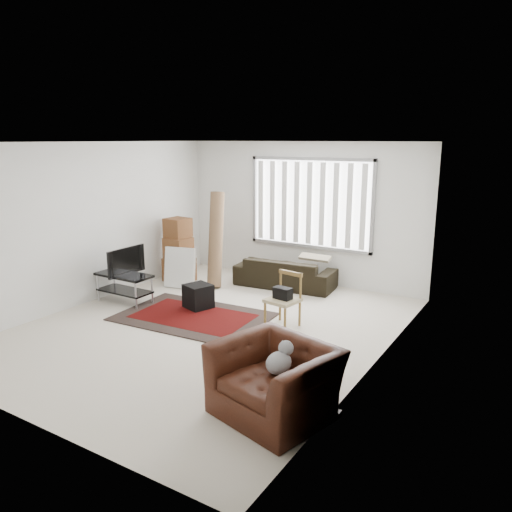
{
  "coord_description": "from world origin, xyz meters",
  "views": [
    {
      "loc": [
        4.25,
        -5.61,
        2.75
      ],
      "look_at": [
        0.49,
        0.53,
        1.05
      ],
      "focal_mm": 35.0,
      "sensor_mm": 36.0,
      "label": 1
    }
  ],
  "objects_px": {
    "moving_boxes": "(179,252)",
    "sofa": "(285,268)",
    "side_chair": "(283,297)",
    "armchair": "(275,376)",
    "tv_stand": "(124,282)"
  },
  "relations": [
    {
      "from": "moving_boxes",
      "to": "sofa",
      "type": "distance_m",
      "value": 2.11
    },
    {
      "from": "side_chair",
      "to": "armchair",
      "type": "relative_size",
      "value": 0.6
    },
    {
      "from": "armchair",
      "to": "side_chair",
      "type": "bearing_deg",
      "value": 131.08
    },
    {
      "from": "moving_boxes",
      "to": "sofa",
      "type": "relative_size",
      "value": 0.67
    },
    {
      "from": "side_chair",
      "to": "sofa",
      "type": "bearing_deg",
      "value": 125.88
    },
    {
      "from": "sofa",
      "to": "side_chair",
      "type": "height_order",
      "value": "side_chair"
    },
    {
      "from": "moving_boxes",
      "to": "side_chair",
      "type": "xyz_separation_m",
      "value": [
        2.92,
        -1.07,
        -0.13
      ]
    },
    {
      "from": "moving_boxes",
      "to": "side_chair",
      "type": "relative_size",
      "value": 1.53
    },
    {
      "from": "sofa",
      "to": "armchair",
      "type": "xyz_separation_m",
      "value": [
        2.05,
        -4.03,
        0.06
      ]
    },
    {
      "from": "moving_boxes",
      "to": "armchair",
      "type": "bearing_deg",
      "value": -39.26
    },
    {
      "from": "side_chair",
      "to": "armchair",
      "type": "bearing_deg",
      "value": -55.17
    },
    {
      "from": "tv_stand",
      "to": "side_chair",
      "type": "distance_m",
      "value": 2.89
    },
    {
      "from": "side_chair",
      "to": "armchair",
      "type": "xyz_separation_m",
      "value": [
        1.1,
        -2.21,
        -0.03
      ]
    },
    {
      "from": "side_chair",
      "to": "tv_stand",
      "type": "bearing_deg",
      "value": -163.11
    },
    {
      "from": "sofa",
      "to": "armchair",
      "type": "distance_m",
      "value": 4.53
    }
  ]
}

